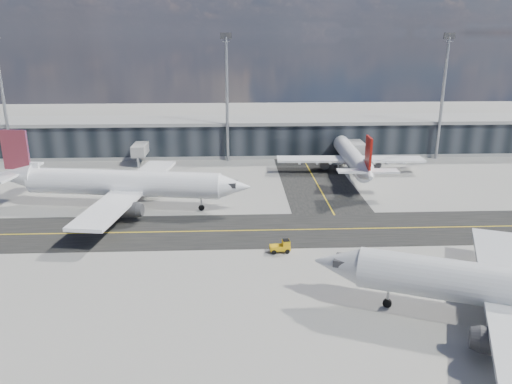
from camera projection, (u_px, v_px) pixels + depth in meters
ground at (225, 241)px, 72.31m from camera, size 300.00×300.00×0.00m
taxiway_lanes at (250, 215)px, 82.69m from camera, size 180.00×63.00×0.03m
terminal_concourse at (228, 138)px, 123.34m from camera, size 152.00×19.80×8.80m
floodlight_masts at (227, 94)px, 113.23m from camera, size 102.50×0.70×28.90m
airliner_af at (120, 183)px, 85.05m from camera, size 44.53×38.12×13.20m
airliner_redtail at (352, 157)px, 106.11m from camera, size 31.73×37.26×11.05m
baggage_tug at (282, 246)px, 68.51m from camera, size 2.89×1.63×1.75m
service_van at (334, 161)px, 115.01m from camera, size 4.06×5.04×1.28m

